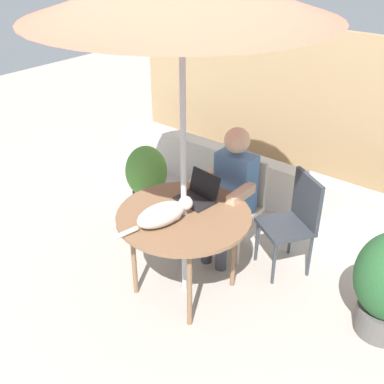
# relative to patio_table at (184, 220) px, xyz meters

# --- Properties ---
(ground_plane) EXTENTS (14.00, 14.00, 0.00)m
(ground_plane) POSITION_rel_patio_table_xyz_m (0.00, 0.00, -0.69)
(ground_plane) COLOR #ADA399
(fence_back) EXTENTS (5.03, 0.08, 1.77)m
(fence_back) POSITION_rel_patio_table_xyz_m (0.00, 2.36, 0.20)
(fence_back) COLOR tan
(fence_back) RESTS_ON ground
(planter_wall_low) EXTENTS (4.52, 0.20, 0.52)m
(planter_wall_low) POSITION_rel_patio_table_xyz_m (0.00, 1.61, -0.43)
(planter_wall_low) COLOR beige
(planter_wall_low) RESTS_ON ground
(patio_table) EXTENTS (1.05, 1.05, 0.75)m
(patio_table) POSITION_rel_patio_table_xyz_m (0.00, 0.00, 0.00)
(patio_table) COLOR brown
(patio_table) RESTS_ON ground
(chair_occupied) EXTENTS (0.40, 0.40, 0.89)m
(chair_occupied) POSITION_rel_patio_table_xyz_m (0.00, 0.80, -0.16)
(chair_occupied) COLOR #B2A899
(chair_occupied) RESTS_ON ground
(chair_empty) EXTENTS (0.55, 0.55, 0.89)m
(chair_empty) POSITION_rel_patio_table_xyz_m (0.54, 0.83, -0.16)
(chair_empty) COLOR #33383F
(chair_empty) RESTS_ON ground
(person_seated) EXTENTS (0.48, 0.48, 1.23)m
(person_seated) POSITION_rel_patio_table_xyz_m (0.00, 0.64, 0.01)
(person_seated) COLOR #4C72A5
(person_seated) RESTS_ON ground
(laptop) EXTENTS (0.33, 0.29, 0.21)m
(laptop) POSITION_rel_patio_table_xyz_m (-0.05, 0.26, 0.12)
(laptop) COLOR black
(laptop) RESTS_ON patio_table
(cat) EXTENTS (0.28, 0.63, 0.17)m
(cat) POSITION_rel_patio_table_xyz_m (-0.03, -0.19, 0.14)
(cat) COLOR silver
(cat) RESTS_ON patio_table
(potted_plant_near_fence) EXTENTS (0.40, 0.40, 0.87)m
(potted_plant_near_fence) POSITION_rel_patio_table_xyz_m (-0.91, 0.52, -0.19)
(potted_plant_near_fence) COLOR #595654
(potted_plant_near_fence) RESTS_ON ground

